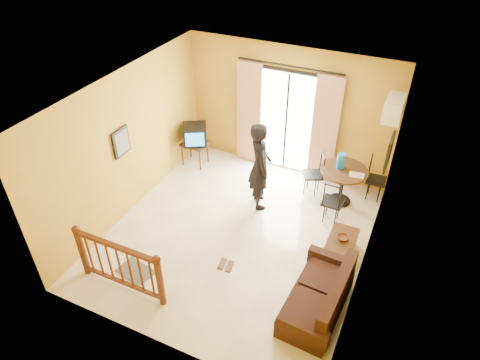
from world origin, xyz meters
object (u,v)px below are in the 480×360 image
at_px(coffee_table, 341,245).
at_px(standing_person, 260,166).
at_px(dining_table, 343,176).
at_px(television, 195,134).
at_px(sofa, 320,299).

height_order(coffee_table, standing_person, standing_person).
distance_m(dining_table, coffee_table, 1.61).
bearing_deg(dining_table, coffee_table, -75.72).
relative_size(television, coffee_table, 0.80).
bearing_deg(dining_table, sofa, -82.19).
bearing_deg(coffee_table, television, 158.25).
height_order(dining_table, sofa, dining_table).
relative_size(sofa, standing_person, 0.90).
height_order(television, coffee_table, television).
bearing_deg(television, sofa, -66.17).
xyz_separation_m(dining_table, standing_person, (-1.47, -0.77, 0.30)).
height_order(sofa, standing_person, standing_person).
height_order(coffee_table, sofa, sofa).
bearing_deg(sofa, television, 146.73).
bearing_deg(dining_table, television, -179.46).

